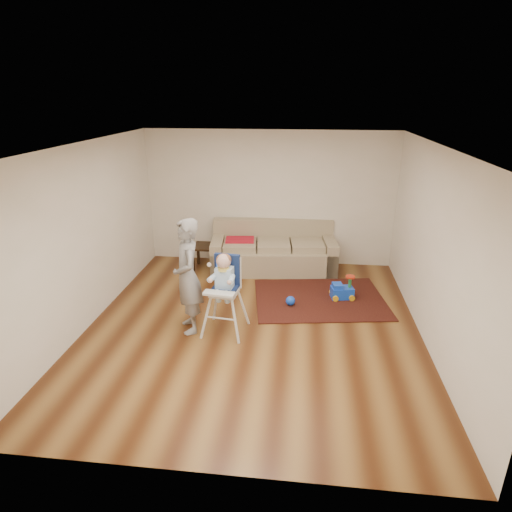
# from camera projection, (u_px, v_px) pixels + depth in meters

# --- Properties ---
(ground) EXTENTS (5.50, 5.50, 0.00)m
(ground) POSITION_uv_depth(u_px,v_px,m) (253.00, 326.00, 6.56)
(ground) COLOR #48230E
(ground) RESTS_ON ground
(room_envelope) EXTENTS (5.04, 5.52, 2.72)m
(room_envelope) POSITION_uv_depth(u_px,v_px,m) (257.00, 198.00, 6.38)
(room_envelope) COLOR white
(room_envelope) RESTS_ON ground
(sofa) EXTENTS (2.54, 1.25, 0.95)m
(sofa) POSITION_uv_depth(u_px,v_px,m) (273.00, 247.00, 8.51)
(sofa) COLOR tan
(sofa) RESTS_ON ground
(side_table) EXTENTS (0.50, 0.50, 0.50)m
(side_table) POSITION_uv_depth(u_px,v_px,m) (206.00, 257.00, 8.63)
(side_table) COLOR black
(side_table) RESTS_ON ground
(area_rug) EXTENTS (2.42, 1.96, 0.02)m
(area_rug) POSITION_uv_depth(u_px,v_px,m) (320.00, 299.00, 7.41)
(area_rug) COLOR black
(area_rug) RESTS_ON ground
(ride_on_toy) EXTENTS (0.42, 0.33, 0.41)m
(ride_on_toy) POSITION_uv_depth(u_px,v_px,m) (342.00, 287.00, 7.36)
(ride_on_toy) COLOR blue
(ride_on_toy) RESTS_ON area_rug
(toy_ball) EXTENTS (0.16, 0.16, 0.16)m
(toy_ball) POSITION_uv_depth(u_px,v_px,m) (290.00, 301.00, 7.14)
(toy_ball) COLOR blue
(toy_ball) RESTS_ON area_rug
(high_chair) EXTENTS (0.64, 0.64, 1.24)m
(high_chair) POSITION_uv_depth(u_px,v_px,m) (225.00, 295.00, 6.22)
(high_chair) COLOR silver
(high_chair) RESTS_ON ground
(adult) EXTENTS (0.63, 0.74, 1.72)m
(adult) POSITION_uv_depth(u_px,v_px,m) (188.00, 277.00, 6.18)
(adult) COLOR gray
(adult) RESTS_ON ground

